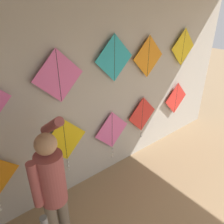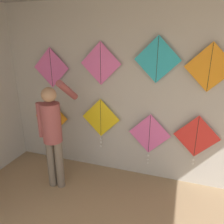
{
  "view_description": "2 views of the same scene",
  "coord_description": "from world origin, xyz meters",
  "px_view_note": "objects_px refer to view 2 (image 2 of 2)",
  "views": [
    {
      "loc": [
        -1.84,
        0.83,
        2.68
      ],
      "look_at": [
        -0.14,
        2.94,
        1.29
      ],
      "focal_mm": 35.0,
      "sensor_mm": 36.0,
      "label": 1
    },
    {
      "loc": [
        0.49,
        -0.01,
        2.27
      ],
      "look_at": [
        -0.5,
        2.94,
        1.19
      ],
      "focal_mm": 35.0,
      "sensor_mm": 36.0,
      "label": 2
    }
  ],
  "objects_px": {
    "kite_2": "(149,136)",
    "kite_6": "(101,64)",
    "kite_3": "(196,138)",
    "kite_0": "(51,119)",
    "kite_8": "(210,68)",
    "shopkeeper": "(53,130)",
    "kite_1": "(101,120)",
    "kite_7": "(157,60)",
    "kite_5": "(51,68)"
  },
  "relations": [
    {
      "from": "shopkeeper",
      "to": "kite_8",
      "type": "xyz_separation_m",
      "value": [
        2.08,
        0.67,
        0.91
      ]
    },
    {
      "from": "shopkeeper",
      "to": "kite_7",
      "type": "height_order",
      "value": "kite_7"
    },
    {
      "from": "kite_1",
      "to": "kite_7",
      "type": "distance_m",
      "value": 1.34
    },
    {
      "from": "kite_6",
      "to": "kite_7",
      "type": "relative_size",
      "value": 1.0
    },
    {
      "from": "kite_2",
      "to": "kite_6",
      "type": "xyz_separation_m",
      "value": [
        -0.82,
        0.0,
        1.1
      ]
    },
    {
      "from": "kite_0",
      "to": "kite_8",
      "type": "distance_m",
      "value": 2.75
    },
    {
      "from": "kite_1",
      "to": "kite_5",
      "type": "xyz_separation_m",
      "value": [
        -0.88,
        0.0,
        0.83
      ]
    },
    {
      "from": "kite_2",
      "to": "kite_3",
      "type": "height_order",
      "value": "kite_3"
    },
    {
      "from": "kite_1",
      "to": "kite_5",
      "type": "relative_size",
      "value": 1.31
    },
    {
      "from": "kite_3",
      "to": "kite_7",
      "type": "height_order",
      "value": "kite_7"
    },
    {
      "from": "kite_0",
      "to": "kite_8",
      "type": "height_order",
      "value": "kite_8"
    },
    {
      "from": "kite_0",
      "to": "kite_1",
      "type": "bearing_deg",
      "value": 0.0
    },
    {
      "from": "kite_2",
      "to": "kite_3",
      "type": "distance_m",
      "value": 0.7
    },
    {
      "from": "shopkeeper",
      "to": "kite_1",
      "type": "bearing_deg",
      "value": 48.08
    },
    {
      "from": "kite_3",
      "to": "kite_5",
      "type": "xyz_separation_m",
      "value": [
        -2.41,
        0.0,
        0.93
      ]
    },
    {
      "from": "kite_7",
      "to": "kite_1",
      "type": "bearing_deg",
      "value": -179.95
    },
    {
      "from": "kite_6",
      "to": "kite_8",
      "type": "xyz_separation_m",
      "value": [
        1.56,
        0.0,
        0.01
      ]
    },
    {
      "from": "kite_5",
      "to": "kite_0",
      "type": "bearing_deg",
      "value": -179.56
    },
    {
      "from": "kite_2",
      "to": "kite_5",
      "type": "relative_size",
      "value": 1.31
    },
    {
      "from": "kite_5",
      "to": "kite_7",
      "type": "xyz_separation_m",
      "value": [
        1.76,
        0.0,
        0.19
      ]
    },
    {
      "from": "kite_3",
      "to": "kite_7",
      "type": "bearing_deg",
      "value": 179.96
    },
    {
      "from": "kite_2",
      "to": "kite_6",
      "type": "relative_size",
      "value": 1.31
    },
    {
      "from": "kite_5",
      "to": "kite_7",
      "type": "bearing_deg",
      "value": 0.0
    },
    {
      "from": "kite_1",
      "to": "kite_6",
      "type": "distance_m",
      "value": 0.93
    },
    {
      "from": "kite_1",
      "to": "kite_6",
      "type": "bearing_deg",
      "value": 2.7
    },
    {
      "from": "kite_1",
      "to": "kite_5",
      "type": "distance_m",
      "value": 1.21
    },
    {
      "from": "shopkeeper",
      "to": "kite_5",
      "type": "height_order",
      "value": "kite_5"
    },
    {
      "from": "shopkeeper",
      "to": "kite_0",
      "type": "relative_size",
      "value": 1.96
    },
    {
      "from": "kite_3",
      "to": "kite_0",
      "type": "bearing_deg",
      "value": -179.99
    },
    {
      "from": "kite_5",
      "to": "kite_1",
      "type": "bearing_deg",
      "value": -0.05
    },
    {
      "from": "kite_3",
      "to": "kite_5",
      "type": "relative_size",
      "value": 1.21
    },
    {
      "from": "kite_5",
      "to": "kite_7",
      "type": "relative_size",
      "value": 1.0
    },
    {
      "from": "kite_0",
      "to": "kite_6",
      "type": "bearing_deg",
      "value": 0.04
    },
    {
      "from": "shopkeeper",
      "to": "kite_0",
      "type": "xyz_separation_m",
      "value": [
        -0.47,
        0.67,
        -0.13
      ]
    },
    {
      "from": "kite_5",
      "to": "kite_6",
      "type": "height_order",
      "value": "kite_6"
    },
    {
      "from": "kite_2",
      "to": "kite_3",
      "type": "relative_size",
      "value": 1.09
    },
    {
      "from": "kite_8",
      "to": "shopkeeper",
      "type": "bearing_deg",
      "value": -162.14
    },
    {
      "from": "kite_1",
      "to": "kite_5",
      "type": "height_order",
      "value": "kite_5"
    },
    {
      "from": "kite_3",
      "to": "kite_6",
      "type": "height_order",
      "value": "kite_6"
    },
    {
      "from": "kite_1",
      "to": "kite_3",
      "type": "height_order",
      "value": "kite_1"
    },
    {
      "from": "kite_3",
      "to": "kite_6",
      "type": "bearing_deg",
      "value": 179.98
    },
    {
      "from": "shopkeeper",
      "to": "kite_3",
      "type": "xyz_separation_m",
      "value": [
        2.03,
        0.67,
        -0.13
      ]
    },
    {
      "from": "shopkeeper",
      "to": "kite_0",
      "type": "height_order",
      "value": "shopkeeper"
    },
    {
      "from": "kite_0",
      "to": "kite_8",
      "type": "relative_size",
      "value": 1.31
    },
    {
      "from": "kite_1",
      "to": "kite_6",
      "type": "relative_size",
      "value": 1.31
    },
    {
      "from": "kite_5",
      "to": "shopkeeper",
      "type": "bearing_deg",
      "value": -60.45
    },
    {
      "from": "shopkeeper",
      "to": "kite_1",
      "type": "distance_m",
      "value": 0.84
    },
    {
      "from": "shopkeeper",
      "to": "kite_2",
      "type": "relative_size",
      "value": 1.96
    },
    {
      "from": "kite_6",
      "to": "kite_7",
      "type": "bearing_deg",
      "value": 0.0
    },
    {
      "from": "kite_0",
      "to": "kite_5",
      "type": "distance_m",
      "value": 0.94
    }
  ]
}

